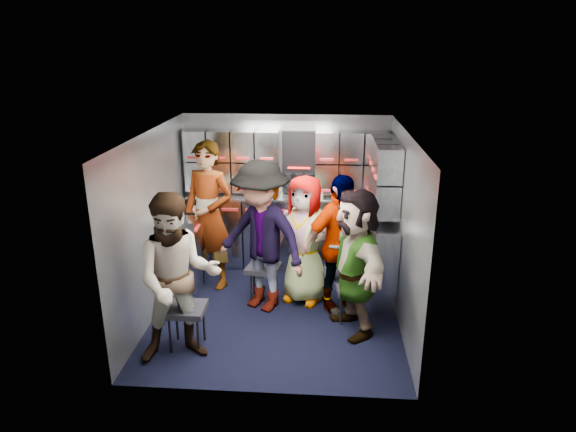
# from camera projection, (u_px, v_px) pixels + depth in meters

# --- Properties ---
(floor) EXTENTS (3.00, 3.00, 0.00)m
(floor) POSITION_uv_depth(u_px,v_px,m) (277.00, 310.00, 6.08)
(floor) COLOR black
(floor) RESTS_ON ground
(wall_back) EXTENTS (2.80, 0.04, 2.10)m
(wall_back) POSITION_uv_depth(u_px,v_px,m) (286.00, 190.00, 7.15)
(wall_back) COLOR gray
(wall_back) RESTS_ON ground
(wall_left) EXTENTS (0.04, 3.00, 2.10)m
(wall_left) POSITION_uv_depth(u_px,v_px,m) (154.00, 224.00, 5.83)
(wall_left) COLOR gray
(wall_left) RESTS_ON ground
(wall_right) EXTENTS (0.04, 3.00, 2.10)m
(wall_right) POSITION_uv_depth(u_px,v_px,m) (403.00, 230.00, 5.64)
(wall_right) COLOR gray
(wall_right) RESTS_ON ground
(ceiling) EXTENTS (2.80, 3.00, 0.02)m
(ceiling) POSITION_uv_depth(u_px,v_px,m) (276.00, 134.00, 5.39)
(ceiling) COLOR silver
(ceiling) RESTS_ON wall_back
(cart_bank_back) EXTENTS (2.68, 0.38, 0.99)m
(cart_bank_back) POSITION_uv_depth(u_px,v_px,m) (285.00, 233.00, 7.13)
(cart_bank_back) COLOR gray
(cart_bank_back) RESTS_ON ground
(cart_bank_left) EXTENTS (0.38, 0.76, 0.99)m
(cart_bank_left) POSITION_uv_depth(u_px,v_px,m) (188.00, 251.00, 6.52)
(cart_bank_left) COLOR gray
(cart_bank_left) RESTS_ON ground
(counter) EXTENTS (2.68, 0.42, 0.03)m
(counter) POSITION_uv_depth(u_px,v_px,m) (285.00, 197.00, 6.96)
(counter) COLOR #BABDC2
(counter) RESTS_ON cart_bank_back
(locker_bank_back) EXTENTS (2.68, 0.28, 0.82)m
(locker_bank_back) POSITION_uv_depth(u_px,v_px,m) (285.00, 162.00, 6.86)
(locker_bank_back) COLOR gray
(locker_bank_back) RESTS_ON wall_back
(locker_bank_right) EXTENTS (0.28, 1.00, 0.82)m
(locker_bank_right) POSITION_uv_depth(u_px,v_px,m) (385.00, 176.00, 6.17)
(locker_bank_right) COLOR gray
(locker_bank_right) RESTS_ON wall_right
(right_cabinet) EXTENTS (0.28, 1.20, 1.00)m
(right_cabinet) POSITION_uv_depth(u_px,v_px,m) (381.00, 255.00, 6.39)
(right_cabinet) COLOR gray
(right_cabinet) RESTS_ON ground
(coffee_niche) EXTENTS (0.46, 0.16, 0.84)m
(coffee_niche) POSITION_uv_depth(u_px,v_px,m) (299.00, 162.00, 6.92)
(coffee_niche) COLOR black
(coffee_niche) RESTS_ON wall_back
(red_latch_strip) EXTENTS (2.60, 0.02, 0.03)m
(red_latch_strip) POSITION_uv_depth(u_px,v_px,m) (284.00, 211.00, 6.82)
(red_latch_strip) COLOR #AF1B1F
(red_latch_strip) RESTS_ON cart_bank_back
(jump_seat_near_left) EXTENTS (0.40, 0.38, 0.47)m
(jump_seat_near_left) POSITION_uv_depth(u_px,v_px,m) (186.00, 311.00, 5.23)
(jump_seat_near_left) COLOR black
(jump_seat_near_left) RESTS_ON ground
(jump_seat_mid_left) EXTENTS (0.44, 0.42, 0.45)m
(jump_seat_mid_left) POSITION_uv_depth(u_px,v_px,m) (264.00, 270.00, 6.21)
(jump_seat_mid_left) COLOR black
(jump_seat_mid_left) RESTS_ON ground
(jump_seat_center) EXTENTS (0.43, 0.42, 0.41)m
(jump_seat_center) POSITION_uv_depth(u_px,v_px,m) (305.00, 266.00, 6.40)
(jump_seat_center) COLOR black
(jump_seat_center) RESTS_ON ground
(jump_seat_mid_right) EXTENTS (0.39, 0.38, 0.41)m
(jump_seat_mid_right) POSITION_uv_depth(u_px,v_px,m) (337.00, 275.00, 6.16)
(jump_seat_mid_right) COLOR black
(jump_seat_mid_right) RESTS_ON ground
(jump_seat_near_right) EXTENTS (0.38, 0.37, 0.40)m
(jump_seat_near_right) POSITION_uv_depth(u_px,v_px,m) (352.00, 293.00, 5.75)
(jump_seat_near_right) COLOR black
(jump_seat_near_right) RESTS_ON ground
(attendant_standing) EXTENTS (0.80, 0.66, 1.89)m
(attendant_standing) POSITION_uv_depth(u_px,v_px,m) (209.00, 216.00, 6.43)
(attendant_standing) COLOR black
(attendant_standing) RESTS_ON ground
(attendant_arc_a) EXTENTS (0.99, 0.86, 1.72)m
(attendant_arc_a) POSITION_uv_depth(u_px,v_px,m) (178.00, 279.00, 4.92)
(attendant_arc_a) COLOR black
(attendant_arc_a) RESTS_ON ground
(attendant_arc_b) EXTENTS (1.33, 1.16, 1.79)m
(attendant_arc_b) POSITION_uv_depth(u_px,v_px,m) (261.00, 237.00, 5.87)
(attendant_arc_b) COLOR black
(attendant_arc_b) RESTS_ON ground
(attendant_arc_c) EXTENTS (0.90, 0.75, 1.57)m
(attendant_arc_c) POSITION_uv_depth(u_px,v_px,m) (304.00, 240.00, 6.10)
(attendant_arc_c) COLOR black
(attendant_arc_c) RESTS_ON ground
(attendant_arc_d) EXTENTS (1.03, 0.86, 1.65)m
(attendant_arc_d) POSITION_uv_depth(u_px,v_px,m) (339.00, 245.00, 5.84)
(attendant_arc_d) COLOR black
(attendant_arc_d) RESTS_ON ground
(attendant_arc_e) EXTENTS (1.02, 1.56, 1.61)m
(attendant_arc_e) POSITION_uv_depth(u_px,v_px,m) (355.00, 262.00, 5.43)
(attendant_arc_e) COLOR black
(attendant_arc_e) RESTS_ON ground
(bottle_left) EXTENTS (0.07, 0.07, 0.23)m
(bottle_left) POSITION_uv_depth(u_px,v_px,m) (213.00, 187.00, 6.94)
(bottle_left) COLOR white
(bottle_left) RESTS_ON counter
(bottle_mid) EXTENTS (0.07, 0.07, 0.27)m
(bottle_mid) POSITION_uv_depth(u_px,v_px,m) (252.00, 187.00, 6.90)
(bottle_mid) COLOR white
(bottle_mid) RESTS_ON counter
(bottle_right) EXTENTS (0.07, 0.07, 0.24)m
(bottle_right) POSITION_uv_depth(u_px,v_px,m) (296.00, 189.00, 6.86)
(bottle_right) COLOR white
(bottle_right) RESTS_ON counter
(cup_left) EXTENTS (0.08, 0.08, 0.10)m
(cup_left) POSITION_uv_depth(u_px,v_px,m) (193.00, 192.00, 6.97)
(cup_left) COLOR #C5B48A
(cup_left) RESTS_ON counter
(cup_right) EXTENTS (0.09, 0.09, 0.10)m
(cup_right) POSITION_uv_depth(u_px,v_px,m) (320.00, 194.00, 6.85)
(cup_right) COLOR #C5B48A
(cup_right) RESTS_ON counter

